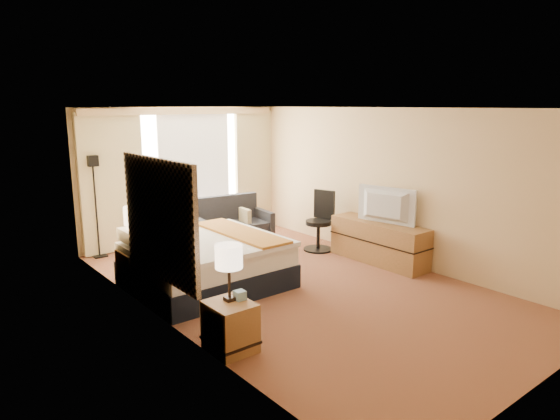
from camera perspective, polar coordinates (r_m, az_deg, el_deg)
floor at (r=7.53m, az=1.98°, el=-8.61°), size 4.20×7.00×0.02m
ceiling at (r=7.05m, az=2.13°, el=11.58°), size 4.20×7.00×0.02m
wall_back at (r=10.06m, az=-11.11°, el=4.05°), size 4.20×0.02×2.60m
wall_front at (r=5.14m, az=28.52°, el=-4.72°), size 4.20×0.02×2.60m
wall_left at (r=6.05m, az=-13.20°, el=-1.23°), size 0.02×7.00×2.60m
wall_right at (r=8.68m, az=12.63°, el=2.75°), size 0.02×7.00×2.60m
headboard at (r=6.25m, az=-13.66°, el=-1.02°), size 0.06×1.85×1.50m
nightstand_left at (r=5.61m, az=-5.72°, el=-13.10°), size 0.45×0.52×0.55m
nightstand_right at (r=7.69m, az=-16.02°, el=-6.47°), size 0.45×0.52×0.55m
media_dresser at (r=8.67m, az=11.22°, el=-3.62°), size 0.50×1.80×0.70m
window at (r=10.14m, az=-9.79°, el=4.28°), size 2.30×0.02×2.30m
curtains at (r=9.94m, az=-10.85°, el=4.60°), size 4.12×0.19×2.56m
bed at (r=7.49m, az=-8.52°, el=-5.88°), size 2.08×1.90×1.01m
loveseat at (r=9.62m, az=-5.64°, el=-2.19°), size 1.56×0.97×0.92m
floor_lamp at (r=9.19m, az=-20.46°, el=2.60°), size 0.23×0.23×1.80m
desk_chair at (r=9.23m, az=4.61°, el=-1.57°), size 0.54×0.54×1.10m
lamp_left at (r=5.39m, az=-5.88°, el=-5.44°), size 0.30×0.30×0.63m
lamp_right at (r=7.53m, az=-16.27°, el=-0.72°), size 0.31×0.31×0.66m
tissue_box at (r=5.56m, az=-4.62°, el=-9.69°), size 0.12×0.12×0.10m
telephone at (r=7.53m, az=-15.19°, el=-4.38°), size 0.20×0.18×0.06m
television at (r=8.42m, az=11.71°, el=0.47°), size 0.32×1.06×0.61m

